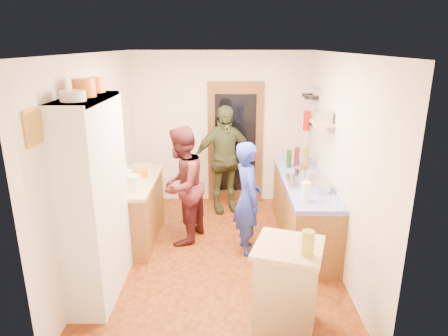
{
  "coord_description": "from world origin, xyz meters",
  "views": [
    {
      "loc": [
        0.12,
        -4.76,
        2.71
      ],
      "look_at": [
        0.07,
        0.15,
        1.17
      ],
      "focal_mm": 32.0,
      "sensor_mm": 36.0,
      "label": 1
    }
  ],
  "objects_px": {
    "hutch_body": "(95,200)",
    "person_back": "(225,159)",
    "island_base": "(286,290)",
    "right_counter_base": "(303,211)",
    "person_left": "(185,185)",
    "person_hob": "(250,199)"
  },
  "relations": [
    {
      "from": "island_base",
      "to": "person_left",
      "type": "xyz_separation_m",
      "value": [
        -1.17,
        1.86,
        0.4
      ]
    },
    {
      "from": "hutch_body",
      "to": "person_left",
      "type": "height_order",
      "value": "hutch_body"
    },
    {
      "from": "person_hob",
      "to": "person_back",
      "type": "height_order",
      "value": "person_back"
    },
    {
      "from": "hutch_body",
      "to": "person_left",
      "type": "distance_m",
      "value": 1.52
    },
    {
      "from": "island_base",
      "to": "person_left",
      "type": "bearing_deg",
      "value": 122.06
    },
    {
      "from": "person_hob",
      "to": "person_left",
      "type": "xyz_separation_m",
      "value": [
        -0.89,
        0.33,
        0.07
      ]
    },
    {
      "from": "hutch_body",
      "to": "person_back",
      "type": "bearing_deg",
      "value": 59.39
    },
    {
      "from": "person_back",
      "to": "island_base",
      "type": "bearing_deg",
      "value": -95.49
    },
    {
      "from": "hutch_body",
      "to": "island_base",
      "type": "height_order",
      "value": "hutch_body"
    },
    {
      "from": "island_base",
      "to": "person_back",
      "type": "bearing_deg",
      "value": 102.02
    },
    {
      "from": "island_base",
      "to": "person_hob",
      "type": "distance_m",
      "value": 1.59
    },
    {
      "from": "person_back",
      "to": "person_hob",
      "type": "bearing_deg",
      "value": -93.63
    },
    {
      "from": "island_base",
      "to": "person_back",
      "type": "relative_size",
      "value": 0.48
    },
    {
      "from": "island_base",
      "to": "person_left",
      "type": "relative_size",
      "value": 0.52
    },
    {
      "from": "right_counter_base",
      "to": "person_left",
      "type": "xyz_separation_m",
      "value": [
        -1.67,
        -0.06,
        0.41
      ]
    },
    {
      "from": "person_hob",
      "to": "person_back",
      "type": "xyz_separation_m",
      "value": [
        -0.35,
        1.41,
        0.13
      ]
    },
    {
      "from": "hutch_body",
      "to": "person_back",
      "type": "relative_size",
      "value": 1.24
    },
    {
      "from": "person_left",
      "to": "person_back",
      "type": "height_order",
      "value": "person_back"
    },
    {
      "from": "person_left",
      "to": "person_back",
      "type": "distance_m",
      "value": 1.21
    },
    {
      "from": "island_base",
      "to": "person_left",
      "type": "height_order",
      "value": "person_left"
    },
    {
      "from": "island_base",
      "to": "person_hob",
      "type": "height_order",
      "value": "person_hob"
    },
    {
      "from": "hutch_body",
      "to": "island_base",
      "type": "distance_m",
      "value": 2.19
    }
  ]
}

